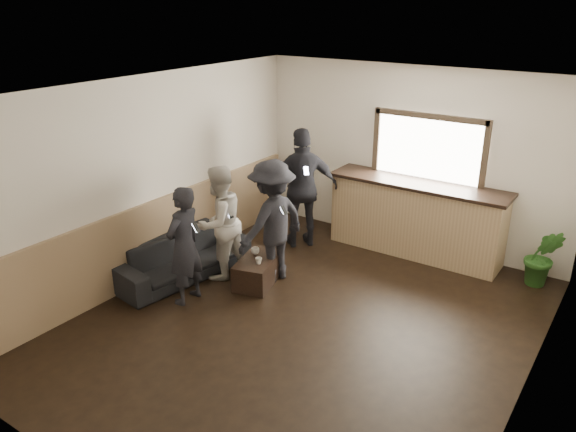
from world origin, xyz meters
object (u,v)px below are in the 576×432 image
Objects in this scene: person_c at (272,221)px; person_d at (303,188)px; coffee_table at (258,270)px; person_a at (184,246)px; potted_plant at (543,257)px; bar_counter at (416,214)px; cup_a at (255,251)px; cup_b at (259,261)px; person_b at (219,223)px; sofa at (181,257)px.

person_c is 1.25m from person_d.
coffee_table is 0.53× the size of person_a.
potted_plant is at bearing 131.18° from person_c.
cup_a is at bearing -126.51° from bar_counter.
person_d is (-0.30, 1.55, 0.54)m from cup_b.
cup_b is at bearing -44.10° from cup_a.
bar_counter reaches higher than person_d.
person_d reaches higher than cup_a.
bar_counter is 3.02m from person_b.
coffee_table is 0.97× the size of potted_plant.
person_a is at bearing -121.40° from sofa.
bar_counter is 1.43× the size of person_d.
cup_a is 0.14× the size of potted_plant.
sofa is 1.05× the size of person_d.
person_c is at bearing -149.07° from potted_plant.
person_d is at bearing 93.28° from cup_a.
cup_b is at bearing 12.55° from person_c.
potted_plant is at bearing 35.31° from cup_b.
person_b is at bearing -175.68° from person_a.
person_a is at bearing -117.29° from coffee_table.
cup_b is (0.11, -0.12, 0.23)m from coffee_table.
bar_counter is 23.33× the size of cup_a.
cup_a is 3.93m from potted_plant.
potted_plant is 0.45× the size of person_d.
cup_b is at bearing -65.14° from sofa.
sofa is 1.27× the size of person_a.
person_d reaches higher than person_b.
sofa is at bearing -49.33° from person_c.
bar_counter is at bearing 178.58° from potted_plant.
person_d is (-0.08, 1.34, 0.53)m from cup_a.
cup_a is at bearing 141.63° from coffee_table.
person_c is at bearing 56.92° from person_d.
person_c is at bearing 150.96° from person_a.
person_a is (-3.72, -3.02, 0.36)m from potted_plant.
person_b is at bearing -153.19° from cup_a.
bar_counter reaches higher than person_a.
sofa is (-2.42, -2.59, -0.35)m from bar_counter.
coffee_table is 7.11× the size of cup_a.
person_c reaches higher than person_b.
potted_plant is at bearing 126.71° from person_b.
sofa is at bearing -164.21° from cup_b.
person_d is (0.37, 1.56, 0.14)m from person_b.
bar_counter is 3.17× the size of potted_plant.
person_c is at bearing 28.86° from cup_a.
potted_plant is 0.53× the size of person_b.
cup_a is 1.25× the size of cup_b.
person_a is 2.37m from person_d.
person_c reaches higher than person_a.
person_d is at bearing -155.74° from bar_counter.
person_b is at bearing -130.77° from bar_counter.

